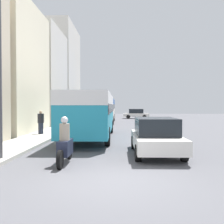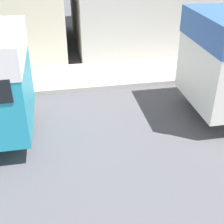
{
  "view_description": "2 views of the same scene",
  "coord_description": "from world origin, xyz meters",
  "views": [
    {
      "loc": [
        0.09,
        -6.87,
        2.11
      ],
      "look_at": [
        -0.61,
        19.05,
        1.47
      ],
      "focal_mm": 40.0,
      "sensor_mm": 36.0,
      "label": 1
    },
    {
      "loc": [
        5.43,
        15.19,
        4.74
      ],
      "look_at": [
        -0.76,
        16.33,
        1.04
      ],
      "focal_mm": 50.0,
      "sensor_mm": 36.0,
      "label": 2
    }
  ],
  "objects": [
    {
      "name": "bus_lead",
      "position": [
        -1.69,
        9.36,
        1.86
      ],
      "size": [
        2.64,
        10.22,
        2.84
      ],
      "color": "teal",
      "rests_on": "ground_plane"
    },
    {
      "name": "car_crossing",
      "position": [
        2.97,
        34.92,
        0.82
      ],
      "size": [
        4.28,
        1.93,
        1.59
      ],
      "rotation": [
        0.0,
        0.0,
        1.57
      ],
      "color": "silver",
      "rests_on": "ground_plane"
    },
    {
      "name": "bus_following",
      "position": [
        -1.77,
        24.4,
        1.92
      ],
      "size": [
        2.57,
        11.33,
        2.95
      ],
      "color": "silver",
      "rests_on": "ground_plane"
    },
    {
      "name": "building_far_terrace",
      "position": [
        -9.17,
        19.9,
        5.14
      ],
      "size": [
        5.94,
        7.49,
        10.29
      ],
      "color": "beige",
      "rests_on": "ground_plane"
    },
    {
      "name": "building_end_row",
      "position": [
        -9.27,
        28.98,
        6.7
      ],
      "size": [
        6.15,
        9.47,
        13.41
      ],
      "color": "beige",
      "rests_on": "ground_plane"
    },
    {
      "name": "ground_plane",
      "position": [
        0.0,
        0.0,
        0.0
      ],
      "size": [
        120.0,
        120.0,
        0.0
      ],
      "primitive_type": "plane",
      "color": "#515156"
    },
    {
      "name": "car_far_curb",
      "position": [
        1.69,
        3.92,
        0.82
      ],
      "size": [
        1.96,
        4.39,
        1.59
      ],
      "color": "silver",
      "rests_on": "ground_plane"
    },
    {
      "name": "motorcycle_behind_lead",
      "position": [
        -1.86,
        2.06,
        0.68
      ],
      "size": [
        0.39,
        2.24,
        1.73
      ],
      "color": "#1E2338",
      "rests_on": "ground_plane"
    },
    {
      "name": "pedestrian_near_curb",
      "position": [
        -5.37,
        10.41,
        0.96
      ],
      "size": [
        0.44,
        0.44,
        1.62
      ],
      "color": "#232838",
      "rests_on": "sidewalk"
    }
  ]
}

